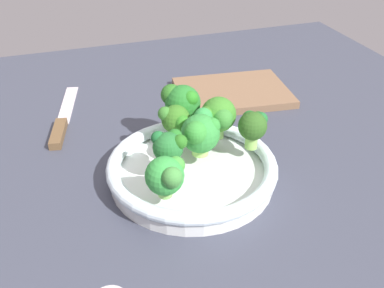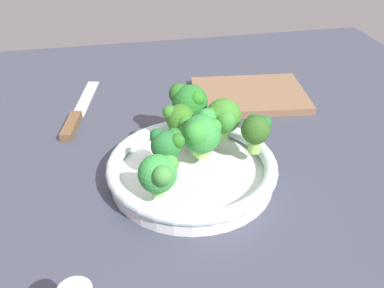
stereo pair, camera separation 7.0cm
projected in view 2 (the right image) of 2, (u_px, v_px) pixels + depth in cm
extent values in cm
cube|color=#3A3D4C|center=(199.00, 174.00, 77.83)|extent=(130.00, 130.00, 2.50)
cylinder|color=silver|center=(192.00, 175.00, 73.94)|extent=(26.96, 26.96, 1.84)
torus|color=silver|center=(192.00, 165.00, 72.83)|extent=(28.09, 28.09, 2.25)
cylinder|color=#7FB852|center=(181.00, 132.00, 77.14)|extent=(2.10, 2.10, 2.32)
sphere|color=#336D20|center=(180.00, 118.00, 75.63)|extent=(4.96, 4.96, 4.96)
sphere|color=#337028|center=(170.00, 112.00, 74.94)|extent=(2.45, 2.45, 2.45)
sphere|color=#2C7A20|center=(185.00, 122.00, 73.99)|extent=(2.68, 2.68, 2.68)
cylinder|color=#88B15D|center=(189.00, 119.00, 80.55)|extent=(2.52, 2.52, 2.71)
sphere|color=#246F27|center=(189.00, 103.00, 78.69)|extent=(6.39, 6.39, 6.39)
sphere|color=#277A1F|center=(197.00, 99.00, 76.74)|extent=(2.80, 2.80, 2.80)
sphere|color=#2A6620|center=(179.00, 94.00, 79.10)|extent=(3.80, 3.80, 3.80)
sphere|color=#2E6B21|center=(179.00, 95.00, 78.90)|extent=(2.92, 2.92, 2.92)
cylinder|color=#8EC55C|center=(254.00, 145.00, 73.51)|extent=(2.09, 2.09, 2.64)
sphere|color=#2B561D|center=(256.00, 130.00, 71.95)|extent=(4.82, 4.82, 4.82)
sphere|color=#1B6423|center=(254.00, 122.00, 73.13)|extent=(2.60, 2.60, 2.60)
sphere|color=#1D602A|center=(265.00, 123.00, 72.18)|extent=(2.38, 2.38, 2.38)
sphere|color=#255C20|center=(262.00, 121.00, 72.52)|extent=(1.98, 1.98, 1.98)
cylinder|color=#9CDA61|center=(200.00, 150.00, 72.99)|extent=(2.77, 2.77, 1.83)
sphere|color=#318838|center=(201.00, 134.00, 71.37)|extent=(6.40, 6.40, 6.40)
sphere|color=green|center=(206.00, 118.00, 72.65)|extent=(3.16, 3.16, 3.16)
sphere|color=#328931|center=(196.00, 133.00, 69.35)|extent=(3.81, 3.81, 3.81)
sphere|color=#2E8531|center=(213.00, 127.00, 70.59)|extent=(2.79, 2.79, 2.79)
cylinder|color=#86C25F|center=(223.00, 133.00, 76.83)|extent=(2.05, 2.05, 2.56)
sphere|color=#387B26|center=(223.00, 116.00, 75.06)|extent=(6.09, 6.09, 6.09)
sphere|color=#357C2E|center=(226.00, 121.00, 72.95)|extent=(3.48, 3.48, 3.48)
sphere|color=#3B7D26|center=(214.00, 117.00, 74.14)|extent=(3.55, 3.55, 3.55)
sphere|color=#29822C|center=(211.00, 116.00, 74.23)|extent=(3.02, 3.02, 3.02)
cylinder|color=#9DC76A|center=(167.00, 162.00, 69.30)|extent=(2.11, 2.11, 2.79)
sphere|color=#23682D|center=(166.00, 146.00, 67.71)|extent=(4.75, 4.75, 4.75)
sphere|color=#26681D|center=(178.00, 141.00, 66.62)|extent=(2.25, 2.25, 2.25)
sphere|color=#226922|center=(174.00, 135.00, 68.59)|extent=(2.44, 2.44, 2.44)
sphere|color=#1B612B|center=(157.00, 136.00, 67.72)|extent=(2.19, 2.19, 2.19)
cylinder|color=#85BE5F|center=(158.00, 188.00, 64.56)|extent=(2.10, 2.10, 1.67)
sphere|color=green|center=(157.00, 174.00, 63.11)|extent=(5.66, 5.66, 5.66)
sphere|color=#3F863A|center=(163.00, 175.00, 60.58)|extent=(2.92, 2.92, 2.92)
sphere|color=green|center=(163.00, 178.00, 60.89)|extent=(2.44, 2.44, 2.44)
sphere|color=green|center=(170.00, 164.00, 63.59)|extent=(2.67, 2.67, 2.67)
cube|color=silver|center=(86.00, 98.00, 99.41)|extent=(6.19, 17.16, 0.40)
cube|color=brown|center=(71.00, 126.00, 87.94)|extent=(4.21, 9.85, 1.50)
cube|color=brown|center=(249.00, 95.00, 99.17)|extent=(26.51, 20.61, 1.60)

